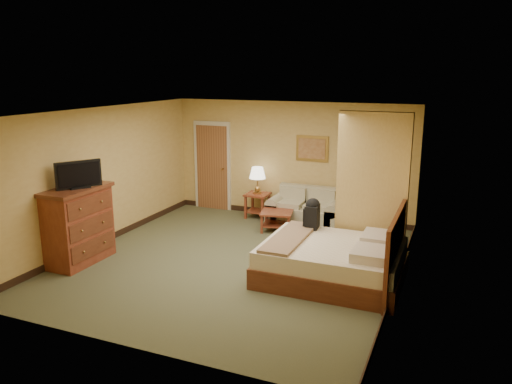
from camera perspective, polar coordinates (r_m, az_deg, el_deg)
The scene contains 17 objects.
floor at distance 8.82m, azimuth -2.46°, elevation -7.94°, with size 6.00×6.00×0.00m, color #4E5134.
ceiling at distance 8.22m, azimuth -2.65°, elevation 9.16°, with size 6.00×6.00×0.00m, color white.
back_wall at distance 11.15m, azimuth 4.00°, elevation 3.62°, with size 5.50×0.02×2.60m, color tan.
left_wall at distance 9.88m, azimuth -17.16°, elevation 1.72°, with size 0.02×6.00×2.60m, color tan.
right_wall at distance 7.70m, azimuth 16.33°, elevation -1.53°, with size 0.02×6.00×2.60m, color tan.
partition at distance 8.67m, azimuth 13.11°, elevation 0.34°, with size 1.20×0.15×2.60m, color tan.
door at distance 11.92m, azimuth -5.00°, elevation 2.95°, with size 0.94×0.16×2.10m.
baseboard at distance 11.43m, azimuth 3.88°, elevation -2.52°, with size 5.50×0.02×0.12m, color black.
loveseat at distance 10.84m, azimuth 5.63°, elevation -2.34°, with size 1.60×0.74×0.81m.
side_table at distance 11.26m, azimuth 0.16°, elevation -1.11°, with size 0.51×0.51×0.56m.
table_lamp at distance 11.11m, azimuth 0.17°, elevation 2.13°, with size 0.37×0.37×0.60m.
coffee_table at distance 10.39m, azimuth 2.42°, elevation -2.82°, with size 0.76×0.76×0.41m.
wall_picture at distance 10.94m, azimuth 6.42°, elevation 4.96°, with size 0.72×0.04×0.56m.
dresser at distance 9.11m, azimuth -19.64°, elevation -3.56°, with size 0.66×1.25×1.33m.
tv at distance 8.83m, azimuth -19.62°, elevation 1.81°, with size 0.44×0.68×0.46m.
bed at distance 8.05m, azimuth 9.10°, elevation -7.77°, with size 2.19×1.86×1.20m.
backpack at distance 8.65m, azimuth 6.49°, elevation -2.35°, with size 0.25×0.32×0.54m.
Camera 1 is at (3.49, -7.41, 3.26)m, focal length 35.00 mm.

